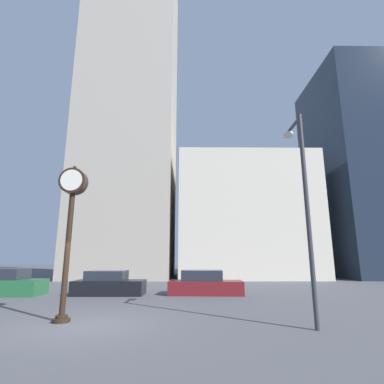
{
  "coord_description": "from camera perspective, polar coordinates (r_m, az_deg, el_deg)",
  "views": [
    {
      "loc": [
        3.22,
        -9.67,
        1.97
      ],
      "look_at": [
        3.46,
        10.8,
        6.55
      ],
      "focal_mm": 28.0,
      "sensor_mm": 36.0,
      "label": 1
    }
  ],
  "objects": [
    {
      "name": "car_green",
      "position": [
        20.15,
        -31.81,
        -14.68
      ],
      "size": [
        3.8,
        1.83,
        1.43
      ],
      "rotation": [
        0.0,
        0.0,
        -0.0
      ],
      "color": "#236038",
      "rests_on": "ground_plane"
    },
    {
      "name": "ground_plane",
      "position": [
        10.38,
        -20.37,
        -22.8
      ],
      "size": [
        200.0,
        200.0,
        0.0
      ],
      "primitive_type": "plane",
      "color": "#515156"
    },
    {
      "name": "street_lamp_right",
      "position": [
        10.35,
        19.99,
        1.55
      ],
      "size": [
        0.36,
        1.57,
        6.6
      ],
      "color": "#38383D",
      "rests_on": "ground_plane"
    },
    {
      "name": "car_black",
      "position": [
        18.23,
        -15.52,
        -16.62
      ],
      "size": [
        3.89,
        1.92,
        1.32
      ],
      "rotation": [
        0.0,
        0.0,
        -0.01
      ],
      "color": "black",
      "rests_on": "ground_plane"
    },
    {
      "name": "street_clock",
      "position": [
        11.11,
        -22.04,
        -3.17
      ],
      "size": [
        0.91,
        0.55,
        5.19
      ],
      "color": "black",
      "rests_on": "ground_plane"
    },
    {
      "name": "building_tall_tower",
      "position": [
        39.0,
        -11.21,
        15.82
      ],
      "size": [
        10.26,
        12.0,
        40.77
      ],
      "color": "#ADA393",
      "rests_on": "ground_plane"
    },
    {
      "name": "car_maroon",
      "position": [
        17.75,
        2.42,
        -17.15
      ],
      "size": [
        4.24,
        1.95,
        1.34
      ],
      "rotation": [
        0.0,
        0.0,
        -0.05
      ],
      "color": "maroon",
      "rests_on": "ground_plane"
    },
    {
      "name": "building_glass_modern",
      "position": [
        41.25,
        30.91,
        3.51
      ],
      "size": [
        12.04,
        12.0,
        24.29
      ],
      "color": "#1E2838",
      "rests_on": "ground_plane"
    },
    {
      "name": "building_storefront_row",
      "position": [
        34.5,
        9.61,
        -5.17
      ],
      "size": [
        14.14,
        12.0,
        12.67
      ],
      "color": "beige",
      "rests_on": "ground_plane"
    }
  ]
}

